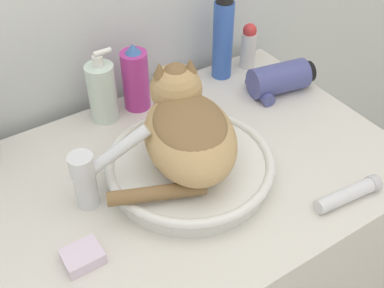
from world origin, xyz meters
name	(u,v)px	position (x,y,z in m)	size (l,w,h in m)	color
vanity_counter	(186,284)	(0.00, 0.31, 0.42)	(0.92, 0.62, 0.85)	beige
sink_basin	(188,167)	(0.00, 0.29, 0.88)	(0.35, 0.35, 0.05)	silver
cat	(185,126)	(0.00, 0.31, 0.97)	(0.32, 0.31, 0.17)	tan
faucet	(92,173)	(-0.19, 0.33, 0.93)	(0.16, 0.06, 0.16)	silver
deodorant_stick	(249,46)	(0.37, 0.57, 0.91)	(0.04, 0.04, 0.13)	white
spray_bottle_trigger	(136,79)	(0.03, 0.57, 0.93)	(0.06, 0.06, 0.17)	#B2338C
shampoo_bottle_tall	(223,38)	(0.28, 0.57, 0.96)	(0.05, 0.05, 0.23)	#335BB7
soap_pump_bottle	(102,92)	(-0.06, 0.57, 0.92)	(0.07, 0.07, 0.18)	silver
cream_tube	(349,194)	(0.23, 0.06, 0.86)	(0.15, 0.05, 0.03)	silver
hair_dryer	(278,79)	(0.35, 0.43, 0.89)	(0.18, 0.12, 0.08)	#474C8C
soap_bar	(83,256)	(-0.27, 0.21, 0.86)	(0.07, 0.06, 0.02)	silver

